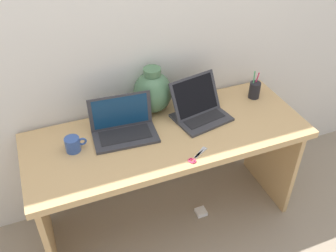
# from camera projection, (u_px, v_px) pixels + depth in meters

# --- Properties ---
(ground_plane) EXTENTS (6.00, 6.00, 0.00)m
(ground_plane) POSITION_uv_depth(u_px,v_px,m) (168.00, 216.00, 2.54)
(ground_plane) COLOR gray
(back_wall) EXTENTS (4.40, 0.04, 2.40)m
(back_wall) POSITION_uv_depth(u_px,v_px,m) (145.00, 29.00, 2.06)
(back_wall) COLOR silver
(back_wall) RESTS_ON ground
(desk) EXTENTS (1.59, 0.61, 0.73)m
(desk) POSITION_uv_depth(u_px,v_px,m) (168.00, 153.00, 2.19)
(desk) COLOR tan
(desk) RESTS_ON ground
(laptop_left) EXTENTS (0.36, 0.24, 0.21)m
(laptop_left) POSITION_uv_depth(u_px,v_px,m) (123.00, 125.00, 2.07)
(laptop_left) COLOR #333338
(laptop_left) RESTS_ON desk
(laptop_right) EXTENTS (0.35, 0.30, 0.23)m
(laptop_right) POSITION_uv_depth(u_px,v_px,m) (198.00, 107.00, 2.19)
(laptop_right) COLOR #333338
(laptop_right) RESTS_ON desk
(green_vase) EXTENTS (0.23, 0.23, 0.28)m
(green_vase) POSITION_uv_depth(u_px,v_px,m) (153.00, 91.00, 2.20)
(green_vase) COLOR #47704C
(green_vase) RESTS_ON desk
(coffee_mug) EXTENTS (0.11, 0.08, 0.08)m
(coffee_mug) POSITION_uv_depth(u_px,v_px,m) (73.00, 144.00, 1.96)
(coffee_mug) COLOR #335199
(coffee_mug) RESTS_ON desk
(pen_cup) EXTENTS (0.07, 0.07, 0.18)m
(pen_cup) POSITION_uv_depth(u_px,v_px,m) (254.00, 90.00, 2.35)
(pen_cup) COLOR black
(pen_cup) RESTS_ON desk
(scissors) EXTENTS (0.14, 0.10, 0.01)m
(scissors) POSITION_uv_depth(u_px,v_px,m) (195.00, 158.00, 1.93)
(scissors) COLOR #B7B7BC
(scissors) RESTS_ON desk
(power_brick) EXTENTS (0.07, 0.07, 0.03)m
(power_brick) POSITION_uv_depth(u_px,v_px,m) (201.00, 212.00, 2.55)
(power_brick) COLOR white
(power_brick) RESTS_ON ground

